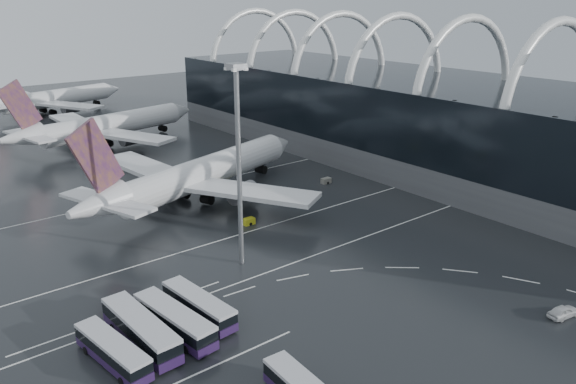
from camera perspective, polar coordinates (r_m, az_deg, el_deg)
ground at (r=85.88m, az=-1.36°, el=-7.13°), size 420.00×420.00×0.00m
terminal at (r=137.85m, az=14.23°, el=7.27°), size 42.00×160.00×34.90m
lane_marking_near at (r=84.47m, az=-0.53°, el=-7.60°), size 120.00×0.25×0.01m
lane_marking_mid at (r=94.81m, az=-5.79°, el=-4.57°), size 120.00×0.25×0.01m
lane_marking_far at (r=117.80m, az=-13.27°, el=-0.16°), size 120.00×0.25×0.01m
bus_bay_line_south at (r=63.36m, az=-10.28°, el=-18.15°), size 28.00×0.25×0.01m
bus_bay_line_north at (r=75.63m, az=-16.29°, el=-11.92°), size 28.00×0.25×0.01m
airliner_main at (r=110.79m, az=-9.15°, el=1.67°), size 59.29×51.36×20.50m
airliner_gate_b at (r=159.93m, az=-18.20°, el=6.34°), size 57.09×50.57×19.90m
airliner_gate_c at (r=209.83m, az=-23.09°, el=8.64°), size 54.38×49.40×19.57m
bus_row_near_a at (r=66.38m, az=-17.38°, el=-15.16°), size 4.20×12.26×2.96m
bus_row_near_b at (r=68.69m, az=-14.73°, el=-13.34°), size 3.76×14.10×3.44m
bus_row_near_c at (r=69.66m, az=-11.46°, el=-12.66°), size 4.41×13.49×3.26m
bus_row_near_d at (r=72.38m, az=-9.06°, el=-11.30°), size 3.84×12.56×3.04m
van_curve_b at (r=79.90m, az=26.19°, el=-10.84°), size 4.75×2.59×1.53m
floodlight_mast at (r=79.42m, az=-5.08°, el=4.97°), size 2.28×2.28×29.68m
gse_cart_belly_c at (r=99.46m, az=-4.01°, el=-2.99°), size 2.11×1.25×1.15m
gse_cart_belly_d at (r=121.14m, az=3.89°, el=1.15°), size 2.14×1.26×1.16m
gse_cart_belly_e at (r=115.11m, az=-5.37°, el=0.09°), size 1.90×1.12×1.03m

